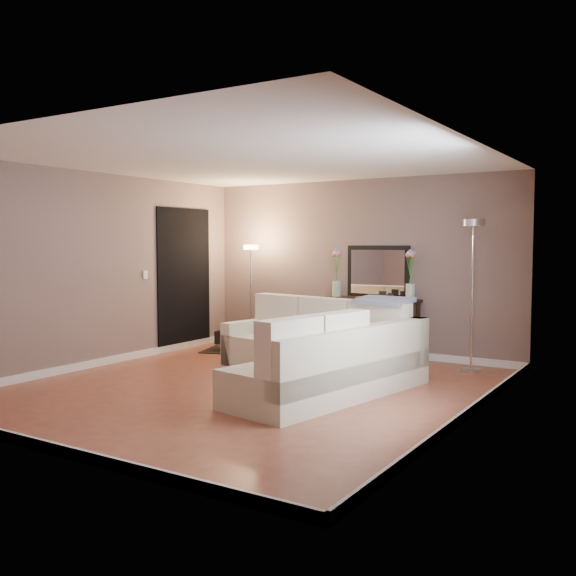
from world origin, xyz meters
The scene contains 23 objects.
floor centered at (0.00, 0.00, -0.01)m, with size 5.00×5.50×0.01m, color #9B4F38.
ceiling centered at (0.00, 0.00, 2.60)m, with size 5.00×5.50×0.01m, color white.
wall_back centered at (0.00, 2.76, 1.30)m, with size 5.00×0.02×2.60m, color #7A645E.
wall_front centered at (0.00, -2.76, 1.30)m, with size 5.00×0.02×2.60m, color #7A645E.
wall_left centered at (-2.51, 0.00, 1.30)m, with size 0.02×5.50×2.60m, color #7A645E.
wall_right centered at (2.51, 0.00, 1.30)m, with size 0.02×5.50×2.60m, color #7A645E.
baseboard_back centered at (0.00, 2.73, 0.05)m, with size 5.00×0.03×0.10m, color white.
baseboard_front centered at (0.00, -2.73, 0.05)m, with size 5.00×0.03×0.10m, color white.
baseboard_left centered at (-2.48, 0.00, 0.05)m, with size 0.03×5.50×0.10m, color white.
baseboard_right centered at (2.48, 0.00, 0.05)m, with size 0.03×5.50×0.10m, color white.
doorway centered at (-2.48, 1.70, 1.10)m, with size 0.02×1.20×2.20m, color black.
switch_plate centered at (-2.48, 0.85, 1.20)m, with size 0.02×0.08×0.12m, color white.
sectional_sofa centered at (0.51, 0.67, 0.35)m, with size 2.80×3.02×0.94m.
throw_blanket centered at (1.09, 1.24, 0.96)m, with size 0.68×0.39×0.05m, color gray.
console_table centered at (0.25, 2.56, 0.49)m, with size 1.41×0.43×0.86m.
leaning_mirror centered at (0.35, 2.73, 1.23)m, with size 0.99×0.09×0.78m.
table_decor centered at (0.33, 2.51, 0.87)m, with size 0.59×0.14×0.14m.
flower_vase_left centered at (-0.25, 2.58, 1.15)m, with size 0.16×0.13×0.74m.
flower_vase_right centered at (0.93, 2.53, 1.15)m, with size 0.16×0.13×0.74m.
floor_lamp_lit centered at (-1.63, 2.31, 1.15)m, with size 0.29×0.29×1.63m.
floor_lamp_unlit centered at (1.87, 2.27, 1.38)m, with size 0.29×0.29×1.96m.
charcoal_rug centered at (-1.62, 1.99, 0.01)m, with size 1.06×0.80×0.01m, color black.
black_bag centered at (-1.77, 1.84, 0.22)m, with size 0.30×0.21×0.19m, color black.
Camera 1 is at (4.21, -5.92, 1.65)m, focal length 40.00 mm.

